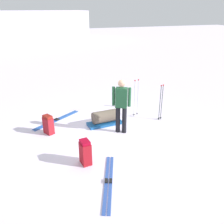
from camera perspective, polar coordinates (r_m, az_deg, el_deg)
The scene contains 11 objects.
ground_plane at distance 7.68m, azimuth 0.00°, elevation -4.80°, with size 80.00×80.00×0.00m, color white.
distant_snow_ridge at distance 30.43m, azimuth -19.41°, elevation 18.34°, with size 13.19×5.00×3.28m, color white.
skier_standing at distance 7.32m, azimuth 2.20°, elevation 1.95°, with size 0.50×0.37×1.70m.
ski_pair_near at distance 5.70m, azimuth -0.82°, elevation -15.94°, with size 0.90×1.87×0.05m.
ski_pair_far at distance 8.70m, azimuth -12.76°, elevation -1.80°, with size 1.73×1.22×0.05m.
backpack_large_dark at distance 6.14m, azimuth -6.25°, elevation -9.37°, with size 0.26×0.34×0.65m.
backpack_bright at distance 7.75m, azimuth -14.67°, elevation -2.90°, with size 0.33×0.38×0.60m.
ski_poles_planted_near at distance 8.43m, azimuth 11.40°, elevation 2.62°, with size 0.16×0.10×1.27m.
ski_poles_planted_far at distance 8.62m, azimuth 5.67°, elevation 3.72°, with size 0.22×0.12×1.35m.
gear_sled at distance 8.10m, azimuth -1.75°, elevation -1.48°, with size 1.18×0.54×0.49m.
thermos_bottle at distance 9.62m, azimuth 1.07°, elevation 2.04°, with size 0.07×0.07×0.26m, color black.
Camera 1 is at (-2.35, -6.36, 3.62)m, focal length 39.11 mm.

